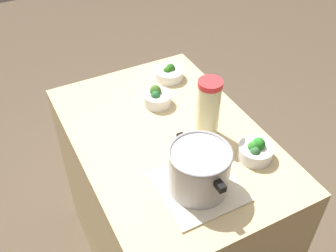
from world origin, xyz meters
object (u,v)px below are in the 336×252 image
Objects in this scene: lemonade_pitcher at (208,109)px; broccoli_bowl_back at (157,98)px; broccoli_bowl_front at (255,151)px; broccoli_bowl_center at (169,73)px; cooking_pot at (199,169)px.

lemonade_pitcher is 2.09× the size of broccoli_bowl_back.
broccoli_bowl_center is at bearing 3.84° from broccoli_bowl_front.
cooking_pot is 2.30× the size of broccoli_bowl_back.
lemonade_pitcher is 0.30m from broccoli_bowl_back.
broccoli_bowl_center is (0.43, -0.05, -0.10)m from lemonade_pitcher.
broccoli_bowl_front is (0.03, -0.27, -0.06)m from cooking_pot.
lemonade_pitcher is 1.90× the size of broccoli_bowl_center.
broccoli_bowl_front is at bearing -83.45° from cooking_pot.
broccoli_bowl_back is at bearing 137.61° from broccoli_bowl_center.
broccoli_bowl_back is (0.47, 0.18, -0.00)m from broccoli_bowl_front.
broccoli_bowl_back is at bearing 18.16° from lemonade_pitcher.
cooking_pot is 1.10× the size of lemonade_pitcher.
broccoli_bowl_back is (0.50, -0.09, -0.06)m from cooking_pot.
broccoli_bowl_front is at bearing -176.16° from broccoli_bowl_center.
cooking_pot is 0.28m from broccoli_bowl_front.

